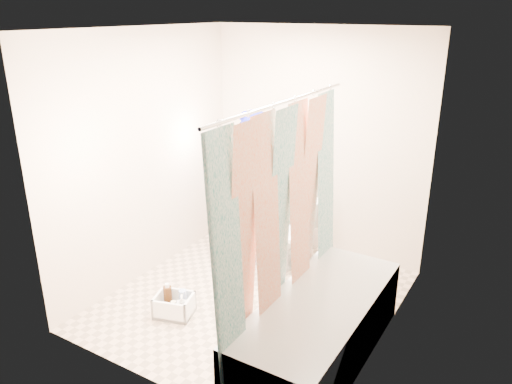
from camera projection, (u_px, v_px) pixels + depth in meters
The scene contains 14 objects.
floor at pixel (253, 299), 4.64m from camera, with size 2.60×2.60×0.00m, color tan.
ceiling at pixel (252, 28), 3.81m from camera, with size 2.40×2.60×0.02m, color white.
wall_back at pixel (317, 144), 5.27m from camera, with size 2.40×0.02×2.40m, color #C4AD97.
wall_front at pixel (146, 233), 3.18m from camera, with size 2.40×0.02×2.40m, color #C4AD97.
wall_left at pixel (146, 157), 4.80m from camera, with size 0.02×2.60×2.40m, color #C4AD97.
wall_right at pixel (392, 204), 3.64m from camera, with size 0.02×2.60×2.40m, color #C4AD97.
bathtub at pixel (319, 327), 3.79m from camera, with size 0.70×1.75×0.50m.
curtain_rod at pixel (285, 102), 3.37m from camera, with size 0.02×0.02×1.90m, color silver.
shower_curtain at pixel (282, 227), 3.69m from camera, with size 0.06×1.75×1.80m, color silver.
toilet at pixel (286, 235), 5.13m from camera, with size 0.39×0.69×0.70m, color white.
tank_lid at pixel (279, 233), 5.04m from camera, with size 0.43×0.19×0.03m, color white.
tank_internals at pixel (295, 198), 5.17m from camera, with size 0.17×0.07×0.23m.
plumber at pixel (248, 187), 5.16m from camera, with size 0.59×0.39×1.61m, color #0E1A94.
cleaning_caddy at pixel (175, 306), 4.37m from camera, with size 0.38×0.34×0.25m.
Camera 1 is at (2.10, -3.41, 2.55)m, focal length 35.00 mm.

